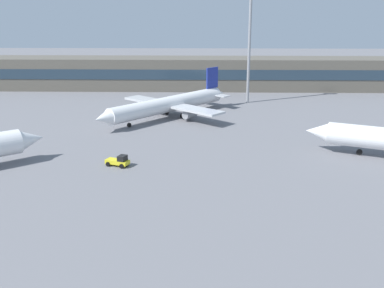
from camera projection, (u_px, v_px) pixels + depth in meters
The scene contains 5 objects.
ground_plane at pixel (151, 162), 71.36m from camera, with size 400.00×400.00×0.00m, color slate.
terminal_building at pixel (175, 73), 133.51m from camera, with size 133.88×12.13×9.00m.
airplane_far at pixel (168, 105), 98.88m from camera, with size 27.84×30.73×9.49m.
baggage_tug_yellow at pixel (119, 161), 69.42m from camera, with size 3.90×2.82×1.75m.
floodlight_tower_west at pixel (250, 33), 110.51m from camera, with size 3.20×0.80×30.11m.
Camera 1 is at (7.97, -27.33, 23.33)m, focal length 42.90 mm.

